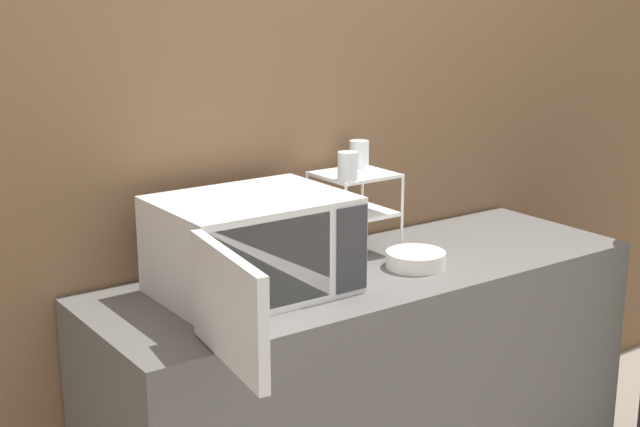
{
  "coord_description": "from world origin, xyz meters",
  "views": [
    {
      "loc": [
        -1.79,
        -1.9,
        1.85
      ],
      "look_at": [
        -0.19,
        0.36,
        1.12
      ],
      "focal_mm": 50.0,
      "sensor_mm": 36.0,
      "label": 1
    }
  ],
  "objects_px": {
    "microwave": "(251,247)",
    "glass_front_left": "(348,166)",
    "bowl": "(416,260)",
    "dish_rack": "(354,195)",
    "glass_back_right": "(359,154)"
  },
  "relations": [
    {
      "from": "glass_back_right",
      "to": "bowl",
      "type": "relative_size",
      "value": 0.48
    },
    {
      "from": "glass_front_left",
      "to": "glass_back_right",
      "type": "relative_size",
      "value": 1.0
    },
    {
      "from": "dish_rack",
      "to": "glass_back_right",
      "type": "xyz_separation_m",
      "value": [
        0.08,
        0.07,
        0.13
      ]
    },
    {
      "from": "glass_front_left",
      "to": "bowl",
      "type": "relative_size",
      "value": 0.48
    },
    {
      "from": "glass_back_right",
      "to": "dish_rack",
      "type": "bearing_deg",
      "value": -135.98
    },
    {
      "from": "microwave",
      "to": "glass_front_left",
      "type": "height_order",
      "value": "glass_front_left"
    },
    {
      "from": "bowl",
      "to": "microwave",
      "type": "bearing_deg",
      "value": 171.74
    },
    {
      "from": "glass_front_left",
      "to": "bowl",
      "type": "distance_m",
      "value": 0.39
    },
    {
      "from": "dish_rack",
      "to": "bowl",
      "type": "height_order",
      "value": "dish_rack"
    },
    {
      "from": "microwave",
      "to": "dish_rack",
      "type": "xyz_separation_m",
      "value": [
        0.53,
        0.17,
        0.06
      ]
    },
    {
      "from": "dish_rack",
      "to": "glass_front_left",
      "type": "bearing_deg",
      "value": -139.09
    },
    {
      "from": "microwave",
      "to": "dish_rack",
      "type": "distance_m",
      "value": 0.56
    },
    {
      "from": "microwave",
      "to": "glass_back_right",
      "type": "relative_size",
      "value": 9.04
    },
    {
      "from": "dish_rack",
      "to": "bowl",
      "type": "distance_m",
      "value": 0.32
    },
    {
      "from": "microwave",
      "to": "glass_back_right",
      "type": "xyz_separation_m",
      "value": [
        0.6,
        0.25,
        0.18
      ]
    }
  ]
}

